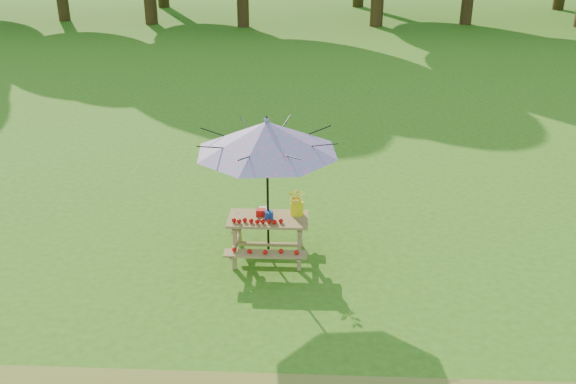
{
  "coord_description": "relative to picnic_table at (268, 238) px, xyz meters",
  "views": [
    {
      "loc": [
        -2.13,
        -8.09,
        4.92
      ],
      "look_at": [
        -2.53,
        0.5,
        1.1
      ],
      "focal_mm": 40.0,
      "sensor_mm": 36.0,
      "label": 1
    }
  ],
  "objects": [
    {
      "name": "produce_bins",
      "position": [
        -0.05,
        0.05,
        0.4
      ],
      "size": [
        0.27,
        0.37,
        0.13
      ],
      "color": "red",
      "rests_on": "picnic_table"
    },
    {
      "name": "picnic_table",
      "position": [
        0.0,
        0.0,
        0.0
      ],
      "size": [
        1.2,
        1.32,
        0.67
      ],
      "color": "olive",
      "rests_on": "ground"
    },
    {
      "name": "flower_bucket",
      "position": [
        0.43,
        0.15,
        0.57
      ],
      "size": [
        0.3,
        0.27,
        0.43
      ],
      "color": "#FFF30D",
      "rests_on": "picnic_table"
    },
    {
      "name": "ground",
      "position": [
        2.83,
        -0.5,
        -0.33
      ],
      "size": [
        120.0,
        120.0,
        0.0
      ],
      "primitive_type": "plane",
      "color": "#3A6914",
      "rests_on": "ground"
    },
    {
      "name": "tomatoes_row",
      "position": [
        -0.15,
        -0.18,
        0.38
      ],
      "size": [
        0.77,
        0.13,
        0.07
      ],
      "primitive_type": null,
      "color": "red",
      "rests_on": "picnic_table"
    },
    {
      "name": "patio_umbrella",
      "position": [
        0.0,
        0.0,
        1.62
      ],
      "size": [
        2.61,
        2.61,
        2.25
      ],
      "color": "black",
      "rests_on": "ground"
    }
  ]
}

